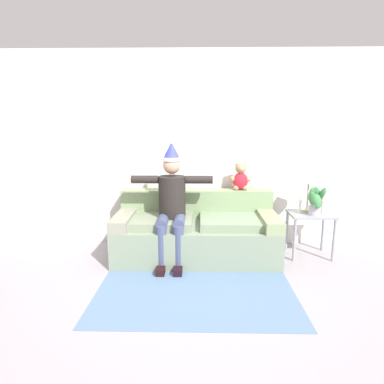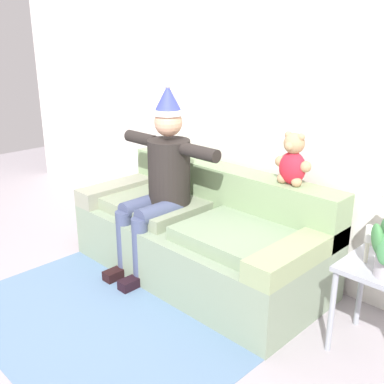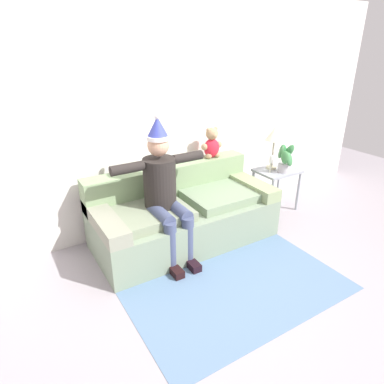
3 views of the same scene
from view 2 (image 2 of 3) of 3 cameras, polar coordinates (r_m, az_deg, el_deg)
name	(u,v)px [view 2 (image 2 of 3)]	position (r m, az deg, el deg)	size (l,w,h in m)	color
ground_plane	(101,322)	(3.31, -11.24, -15.52)	(10.00, 10.00, 0.00)	#9C949B
back_wall	(250,100)	(3.83, 7.26, 11.29)	(7.00, 0.10, 2.70)	silver
couch	(202,235)	(3.70, 1.28, -5.39)	(2.06, 0.95, 0.83)	gray
person_seated	(160,178)	(3.64, -3.95, 1.70)	(1.02, 0.77, 1.52)	black
teddy_bear	(293,161)	(3.35, 12.37, 3.74)	(0.29, 0.17, 0.38)	red
candle_tall	(368,239)	(2.87, 21.02, -5.47)	(0.04, 0.04, 0.23)	beige
area_rug	(91,326)	(3.27, -12.42, -15.95)	(2.04, 1.21, 0.01)	slate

